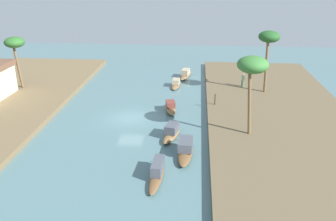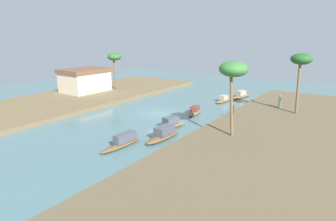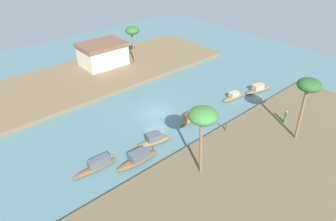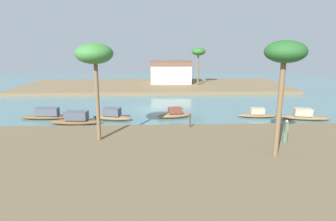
{
  "view_description": "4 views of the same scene",
  "coord_description": "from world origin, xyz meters",
  "px_view_note": "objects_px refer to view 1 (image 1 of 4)",
  "views": [
    {
      "loc": [
        -33.71,
        -6.71,
        14.47
      ],
      "look_at": [
        0.98,
        -3.85,
        0.59
      ],
      "focal_mm": 38.71,
      "sensor_mm": 36.0,
      "label": 1
    },
    {
      "loc": [
        -28.73,
        -21.44,
        9.91
      ],
      "look_at": [
        0.26,
        -1.29,
        0.55
      ],
      "focal_mm": 30.93,
      "sensor_mm": 36.0,
      "label": 2
    },
    {
      "loc": [
        -20.27,
        -25.45,
        20.68
      ],
      "look_at": [
        0.64,
        -1.7,
        1.06
      ],
      "focal_mm": 31.73,
      "sensor_mm": 36.0,
      "label": 3
    },
    {
      "loc": [
        0.68,
        -30.61,
        7.63
      ],
      "look_at": [
        1.64,
        -3.72,
        0.73
      ],
      "focal_mm": 28.56,
      "sensor_mm": 36.0,
      "label": 4
    }
  ],
  "objects_px": {
    "sampan_upstream_small": "(172,132)",
    "palm_tree_left_near": "(253,66)",
    "mooring_post": "(215,99)",
    "sampan_with_red_awning": "(186,74)",
    "sampan_with_tall_canopy": "(157,172)",
    "sampan_near_left_bank": "(171,108)",
    "sampan_downstream_large": "(176,84)",
    "palm_tree_right_tall": "(15,44)",
    "person_on_near_bank": "(243,81)",
    "palm_tree_left_far": "(269,39)",
    "sampan_midstream": "(185,149)"
  },
  "relations": [
    {
      "from": "sampan_midstream",
      "to": "palm_tree_left_near",
      "type": "xyz_separation_m",
      "value": [
        3.42,
        -5.39,
        6.21
      ]
    },
    {
      "from": "sampan_midstream",
      "to": "palm_tree_left_far",
      "type": "bearing_deg",
      "value": -27.63
    },
    {
      "from": "sampan_near_left_bank",
      "to": "sampan_with_red_awning",
      "type": "height_order",
      "value": "sampan_with_red_awning"
    },
    {
      "from": "sampan_near_left_bank",
      "to": "sampan_with_red_awning",
      "type": "distance_m",
      "value": 13.1
    },
    {
      "from": "sampan_midstream",
      "to": "sampan_downstream_large",
      "type": "bearing_deg",
      "value": 8.04
    },
    {
      "from": "sampan_near_left_bank",
      "to": "palm_tree_left_near",
      "type": "bearing_deg",
      "value": -139.9
    },
    {
      "from": "sampan_downstream_large",
      "to": "palm_tree_right_tall",
      "type": "bearing_deg",
      "value": 105.5
    },
    {
      "from": "palm_tree_left_far",
      "to": "palm_tree_right_tall",
      "type": "height_order",
      "value": "palm_tree_left_far"
    },
    {
      "from": "sampan_near_left_bank",
      "to": "sampan_midstream",
      "type": "bearing_deg",
      "value": -178.65
    },
    {
      "from": "sampan_with_tall_canopy",
      "to": "palm_tree_right_tall",
      "type": "bearing_deg",
      "value": 49.05
    },
    {
      "from": "sampan_midstream",
      "to": "sampan_downstream_large",
      "type": "height_order",
      "value": "sampan_midstream"
    },
    {
      "from": "mooring_post",
      "to": "palm_tree_left_far",
      "type": "xyz_separation_m",
      "value": [
        4.83,
        -6.0,
        5.72
      ]
    },
    {
      "from": "sampan_with_red_awning",
      "to": "person_on_near_bank",
      "type": "height_order",
      "value": "person_on_near_bank"
    },
    {
      "from": "sampan_with_tall_canopy",
      "to": "sampan_with_red_awning",
      "type": "height_order",
      "value": "sampan_with_tall_canopy"
    },
    {
      "from": "sampan_midstream",
      "to": "mooring_post",
      "type": "height_order",
      "value": "mooring_post"
    },
    {
      "from": "mooring_post",
      "to": "palm_tree_right_tall",
      "type": "bearing_deg",
      "value": 80.25
    },
    {
      "from": "sampan_midstream",
      "to": "sampan_with_red_awning",
      "type": "distance_m",
      "value": 22.58
    },
    {
      "from": "sampan_downstream_large",
      "to": "palm_tree_left_far",
      "type": "relative_size",
      "value": 0.56
    },
    {
      "from": "sampan_downstream_large",
      "to": "sampan_with_tall_canopy",
      "type": "bearing_deg",
      "value": -175.02
    },
    {
      "from": "palm_tree_left_near",
      "to": "sampan_midstream",
      "type": "bearing_deg",
      "value": 122.41
    },
    {
      "from": "sampan_with_red_awning",
      "to": "palm_tree_left_far",
      "type": "bearing_deg",
      "value": -115.46
    },
    {
      "from": "sampan_with_tall_canopy",
      "to": "palm_tree_left_near",
      "type": "bearing_deg",
      "value": -42.91
    },
    {
      "from": "mooring_post",
      "to": "palm_tree_left_near",
      "type": "xyz_separation_m",
      "value": [
        -7.15,
        -2.58,
        5.59
      ]
    },
    {
      "from": "sampan_downstream_large",
      "to": "palm_tree_right_tall",
      "type": "height_order",
      "value": "palm_tree_right_tall"
    },
    {
      "from": "palm_tree_left_near",
      "to": "sampan_with_red_awning",
      "type": "bearing_deg",
      "value": 17.92
    },
    {
      "from": "sampan_with_red_awning",
      "to": "mooring_post",
      "type": "relative_size",
      "value": 4.13
    },
    {
      "from": "sampan_near_left_bank",
      "to": "palm_tree_left_near",
      "type": "xyz_separation_m",
      "value": [
        -6.09,
        -7.33,
        6.29
      ]
    },
    {
      "from": "sampan_with_red_awning",
      "to": "person_on_near_bank",
      "type": "bearing_deg",
      "value": -115.31
    },
    {
      "from": "sampan_near_left_bank",
      "to": "palm_tree_left_near",
      "type": "height_order",
      "value": "palm_tree_left_near"
    },
    {
      "from": "sampan_with_tall_canopy",
      "to": "palm_tree_left_far",
      "type": "height_order",
      "value": "palm_tree_left_far"
    },
    {
      "from": "palm_tree_left_near",
      "to": "palm_tree_left_far",
      "type": "height_order",
      "value": "palm_tree_left_far"
    },
    {
      "from": "mooring_post",
      "to": "sampan_with_red_awning",
      "type": "bearing_deg",
      "value": 16.75
    },
    {
      "from": "sampan_near_left_bank",
      "to": "sampan_with_tall_canopy",
      "type": "relative_size",
      "value": 0.76
    },
    {
      "from": "sampan_with_red_awning",
      "to": "sampan_upstream_small",
      "type": "height_order",
      "value": "sampan_upstream_small"
    },
    {
      "from": "sampan_upstream_small",
      "to": "palm_tree_left_near",
      "type": "distance_m",
      "value": 9.17
    },
    {
      "from": "sampan_midstream",
      "to": "palm_tree_left_far",
      "type": "distance_m",
      "value": 18.85
    },
    {
      "from": "sampan_midstream",
      "to": "sampan_upstream_small",
      "type": "distance_m",
      "value": 3.48
    },
    {
      "from": "sampan_with_red_awning",
      "to": "mooring_post",
      "type": "distance_m",
      "value": 12.54
    },
    {
      "from": "person_on_near_bank",
      "to": "mooring_post",
      "type": "xyz_separation_m",
      "value": [
        -6.59,
        3.68,
        -0.11
      ]
    },
    {
      "from": "sampan_upstream_small",
      "to": "palm_tree_left_near",
      "type": "xyz_separation_m",
      "value": [
        0.22,
        -6.73,
        6.22
      ]
    },
    {
      "from": "sampan_with_tall_canopy",
      "to": "sampan_downstream_large",
      "type": "xyz_separation_m",
      "value": [
        21.82,
        -0.04,
        -0.12
      ]
    },
    {
      "from": "sampan_upstream_small",
      "to": "sampan_near_left_bank",
      "type": "bearing_deg",
      "value": 18.58
    },
    {
      "from": "sampan_with_tall_canopy",
      "to": "person_on_near_bank",
      "type": "height_order",
      "value": "person_on_near_bank"
    },
    {
      "from": "palm_tree_right_tall",
      "to": "sampan_midstream",
      "type": "bearing_deg",
      "value": -125.03
    },
    {
      "from": "palm_tree_right_tall",
      "to": "sampan_near_left_bank",
      "type": "bearing_deg",
      "value": -105.15
    },
    {
      "from": "sampan_with_tall_canopy",
      "to": "mooring_post",
      "type": "bearing_deg",
      "value": -15.37
    },
    {
      "from": "sampan_upstream_small",
      "to": "palm_tree_left_far",
      "type": "bearing_deg",
      "value": -26.6
    },
    {
      "from": "sampan_near_left_bank",
      "to": "palm_tree_right_tall",
      "type": "relative_size",
      "value": 0.58
    },
    {
      "from": "palm_tree_left_near",
      "to": "palm_tree_left_far",
      "type": "distance_m",
      "value": 12.46
    },
    {
      "from": "sampan_with_tall_canopy",
      "to": "palm_tree_left_near",
      "type": "height_order",
      "value": "palm_tree_left_near"
    }
  ]
}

